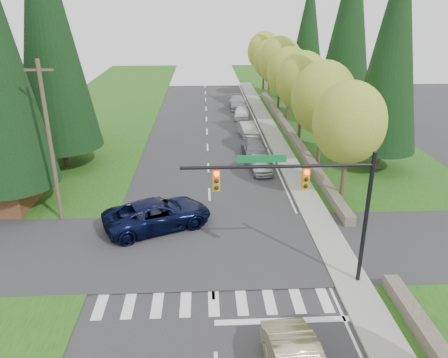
{
  "coord_description": "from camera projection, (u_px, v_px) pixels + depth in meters",
  "views": [
    {
      "loc": [
        -0.3,
        -13.39,
        12.92
      ],
      "look_at": [
        0.87,
        11.51,
        2.8
      ],
      "focal_mm": 35.0,
      "sensor_mm": 36.0,
      "label": 1
    }
  ],
  "objects": [
    {
      "name": "parked_car_e",
      "position": [
        238.0,
        102.0,
        56.95
      ],
      "size": [
        2.15,
        5.29,
        1.53
      ],
      "primitive_type": "imported",
      "rotation": [
        0.0,
        0.0,
        0.0
      ],
      "color": "#A6A6AB",
      "rests_on": "ground"
    },
    {
      "name": "conifer_w_e",
      "position": [
        48.0,
        34.0,
        38.69
      ],
      "size": [
        5.78,
        5.78,
        18.8
      ],
      "color": "#38281C",
      "rests_on": "ground"
    },
    {
      "name": "parked_car_c",
      "position": [
        248.0,
        130.0,
        44.89
      ],
      "size": [
        2.06,
        4.5,
        1.43
      ],
      "primitive_type": "imported",
      "rotation": [
        0.0,
        0.0,
        0.13
      ],
      "color": "#B1B1B6",
      "rests_on": "ground"
    },
    {
      "name": "cross_street",
      "position": [
        212.0,
        248.0,
        24.67
      ],
      "size": [
        120.0,
        8.0,
        0.1
      ],
      "primitive_type": "cube",
      "color": "#28282B",
      "rests_on": "ground"
    },
    {
      "name": "conifer_w_c",
      "position": [
        47.0,
        25.0,
        32.85
      ],
      "size": [
        6.46,
        6.46,
        20.8
      ],
      "color": "#38281C",
      "rests_on": "ground"
    },
    {
      "name": "decid_tree_3",
      "position": [
        290.0,
        73.0,
        47.93
      ],
      "size": [
        5.0,
        5.0,
        8.55
      ],
      "color": "#38281C",
      "rests_on": "ground"
    },
    {
      "name": "decid_tree_6",
      "position": [
        264.0,
        51.0,
        67.29
      ],
      "size": [
        5.2,
        5.2,
        8.86
      ],
      "color": "#38281C",
      "rests_on": "ground"
    },
    {
      "name": "suv_navy",
      "position": [
        158.0,
        214.0,
        26.61
      ],
      "size": [
        7.2,
        5.38,
        1.82
      ],
      "primitive_type": "imported",
      "rotation": [
        0.0,
        0.0,
        1.98
      ],
      "color": "black",
      "rests_on": "ground"
    },
    {
      "name": "decid_tree_4",
      "position": [
        280.0,
        62.0,
        54.26
      ],
      "size": [
        5.4,
        5.4,
        9.18
      ],
      "color": "#38281C",
      "rests_on": "ground"
    },
    {
      "name": "parked_car_d",
      "position": [
        242.0,
        113.0,
        51.85
      ],
      "size": [
        2.07,
        4.29,
        1.41
      ],
      "primitive_type": "imported",
      "rotation": [
        0.0,
        0.0,
        -0.1
      ],
      "color": "white",
      "rests_on": "ground"
    },
    {
      "name": "parked_car_b",
      "position": [
        255.0,
        149.0,
        38.82
      ],
      "size": [
        2.27,
        5.3,
        1.52
      ],
      "primitive_type": "imported",
      "rotation": [
        0.0,
        0.0,
        0.03
      ],
      "color": "slate",
      "rests_on": "ground"
    },
    {
      "name": "decid_tree_2",
      "position": [
        302.0,
        82.0,
        41.34
      ],
      "size": [
        5.0,
        5.0,
        8.82
      ],
      "color": "#38281C",
      "rests_on": "ground"
    },
    {
      "name": "parked_car_a",
      "position": [
        260.0,
        164.0,
        35.65
      ],
      "size": [
        1.92,
        4.09,
        1.35
      ],
      "primitive_type": "imported",
      "rotation": [
        0.0,
        0.0,
        0.08
      ],
      "color": "silver",
      "rests_on": "ground"
    },
    {
      "name": "decid_tree_5",
      "position": [
        270.0,
        59.0,
        60.93
      ],
      "size": [
        4.8,
        4.8,
        8.3
      ],
      "color": "#38281C",
      "rests_on": "ground"
    },
    {
      "name": "grass_east",
      "position": [
        364.0,
        169.0,
        36.33
      ],
      "size": [
        14.0,
        110.0,
        0.06
      ],
      "primitive_type": "cube",
      "color": "#204412",
      "rests_on": "ground"
    },
    {
      "name": "grass_west",
      "position": [
        48.0,
        174.0,
        35.19
      ],
      "size": [
        14.0,
        110.0,
        0.06
      ],
      "primitive_type": "cube",
      "color": "#204412",
      "rests_on": "ground"
    },
    {
      "name": "sidewalk_east",
      "position": [
        288.0,
        162.0,
        37.9
      ],
      "size": [
        1.8,
        80.0,
        0.13
      ],
      "primitive_type": "cube",
      "color": "gray",
      "rests_on": "ground"
    },
    {
      "name": "traffic_signal",
      "position": [
        308.0,
        191.0,
        19.74
      ],
      "size": [
        8.7,
        0.37,
        6.8
      ],
      "color": "black",
      "rests_on": "ground"
    },
    {
      "name": "conifer_e_c",
      "position": [
        308.0,
        31.0,
        58.8
      ],
      "size": [
        5.1,
        5.1,
        16.8
      ],
      "color": "#38281C",
      "rests_on": "ground"
    },
    {
      "name": "stone_wall_north",
      "position": [
        290.0,
        133.0,
        45.27
      ],
      "size": [
        0.7,
        40.0,
        0.7
      ],
      "primitive_type": "cube",
      "color": "#4C4438",
      "rests_on": "ground"
    },
    {
      "name": "decid_tree_0",
      "position": [
        349.0,
        123.0,
        28.51
      ],
      "size": [
        4.8,
        4.8,
        8.37
      ],
      "color": "#38281C",
      "rests_on": "ground"
    },
    {
      "name": "decid_tree_1",
      "position": [
        323.0,
        98.0,
        34.92
      ],
      "size": [
        5.2,
        5.2,
        8.8
      ],
      "color": "#38281C",
      "rests_on": "ground"
    },
    {
      "name": "conifer_e_a",
      "position": [
        393.0,
        47.0,
        32.7
      ],
      "size": [
        5.44,
        5.44,
        17.8
      ],
      "color": "#38281C",
      "rests_on": "ground"
    },
    {
      "name": "curb_east",
      "position": [
        278.0,
        162.0,
        37.86
      ],
      "size": [
        0.2,
        80.0,
        0.13
      ],
      "primitive_type": "cube",
      "color": "gray",
      "rests_on": "ground"
    },
    {
      "name": "utility_pole",
      "position": [
        50.0,
        143.0,
        26.02
      ],
      "size": [
        1.6,
        0.24,
        10.0
      ],
      "color": "#473828",
      "rests_on": "ground"
    },
    {
      "name": "ground",
      "position": [
        216.0,
        354.0,
        17.26
      ],
      "size": [
        120.0,
        120.0,
        0.0
      ],
      "primitive_type": "plane",
      "color": "#28282B",
      "rests_on": "ground"
    },
    {
      "name": "conifer_e_b",
      "position": [
        349.0,
        24.0,
        45.32
      ],
      "size": [
        6.12,
        6.12,
        19.8
      ],
      "color": "#38281C",
      "rests_on": "ground"
    }
  ]
}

